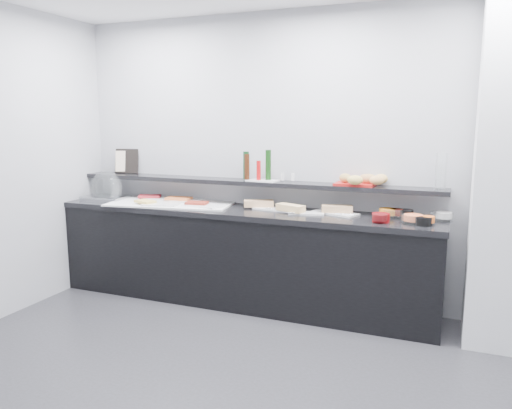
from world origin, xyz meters
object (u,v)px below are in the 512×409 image
at_px(sandwich_plate_mid, 307,213).
at_px(condiment_tray, 263,181).
at_px(framed_print, 127,161).
at_px(cloche_base, 106,198).
at_px(bread_tray, 355,184).
at_px(carafe, 441,171).

relative_size(sandwich_plate_mid, condiment_tray, 1.10).
bearing_deg(sandwich_plate_mid, framed_print, 162.79).
distance_m(framed_print, condiment_tray, 1.59).
bearing_deg(cloche_base, sandwich_plate_mid, -1.81).
relative_size(cloche_base, sandwich_plate_mid, 1.42).
bearing_deg(sandwich_plate_mid, condiment_tray, 150.73).
height_order(framed_print, condiment_tray, framed_print).
xyz_separation_m(sandwich_plate_mid, framed_print, (-2.06, 0.26, 0.37)).
xyz_separation_m(cloche_base, sandwich_plate_mid, (2.15, 0.01, -0.01)).
bearing_deg(framed_print, cloche_base, -121.38).
distance_m(cloche_base, sandwich_plate_mid, 2.15).
xyz_separation_m(cloche_base, bread_tray, (2.53, 0.21, 0.24)).
xyz_separation_m(cloche_base, carafe, (3.23, 0.20, 0.38)).
height_order(cloche_base, condiment_tray, condiment_tray).
bearing_deg(condiment_tray, bread_tray, 10.00).
xyz_separation_m(cloche_base, framed_print, (0.08, 0.27, 0.36)).
relative_size(cloche_base, bread_tray, 1.29).
relative_size(framed_print, bread_tray, 0.76).
bearing_deg(bread_tray, carafe, 0.77).
height_order(sandwich_plate_mid, carafe, carafe).
height_order(sandwich_plate_mid, condiment_tray, condiment_tray).
height_order(bread_tray, carafe, carafe).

